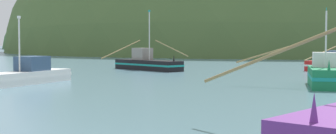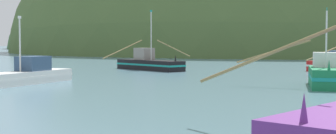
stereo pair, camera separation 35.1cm
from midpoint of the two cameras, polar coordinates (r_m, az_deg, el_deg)
hill_far_left at (r=156.52m, az=11.70°, el=1.74°), size 167.42×133.94×101.78m
hill_far_right at (r=230.42m, az=4.44°, el=2.17°), size 192.53×154.02×78.77m
fishing_boat_green at (r=36.68m, az=17.54°, el=-0.88°), size 12.64×6.83×5.62m
fishing_boat_white at (r=38.43m, az=-17.00°, el=-0.98°), size 3.57×10.94×5.15m
fishing_boat_black at (r=55.67m, az=-2.63°, el=0.43°), size 9.36×10.43×6.77m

